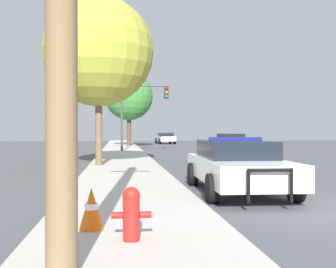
{
  "coord_description": "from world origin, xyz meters",
  "views": [
    {
      "loc": [
        -5.32,
        -7.75,
        1.6
      ],
      "look_at": [
        -1.91,
        21.51,
        1.34
      ],
      "focal_mm": 45.0,
      "sensor_mm": 36.0,
      "label": 1
    }
  ],
  "objects": [
    {
      "name": "sidewalk_left",
      "position": [
        -5.1,
        0.0,
        0.07
      ],
      "size": [
        3.0,
        110.0,
        0.13
      ],
      "color": "#BCB7AD",
      "rests_on": "ground_plane"
    },
    {
      "name": "police_car",
      "position": [
        -2.31,
        2.78,
        0.72
      ],
      "size": [
        2.23,
        5.06,
        1.42
      ],
      "rotation": [
        0.0,
        0.0,
        3.11
      ],
      "color": "white",
      "rests_on": "ground_plane"
    },
    {
      "name": "fire_hydrant",
      "position": [
        -5.16,
        -2.14,
        0.51
      ],
      "size": [
        0.54,
        0.24,
        0.72
      ],
      "color": "red",
      "rests_on": "sidewalk_left"
    },
    {
      "name": "traffic_light",
      "position": [
        -3.75,
        22.28,
        3.52
      ],
      "size": [
        3.42,
        0.35,
        4.79
      ],
      "color": "#424247",
      "rests_on": "sidewalk_left"
    },
    {
      "name": "car_background_distant",
      "position": [
        0.11,
        41.63,
        0.71
      ],
      "size": [
        2.2,
        4.4,
        1.3
      ],
      "rotation": [
        0.0,
        0.0,
        0.07
      ],
      "color": "silver",
      "rests_on": "ground_plane"
    },
    {
      "name": "car_background_oncoming",
      "position": [
        2.61,
        21.43,
        0.71
      ],
      "size": [
        2.01,
        4.27,
        1.36
      ],
      "rotation": [
        0.0,
        0.0,
        3.18
      ],
      "color": "maroon",
      "rests_on": "ground_plane"
    },
    {
      "name": "tree_sidewalk_far",
      "position": [
        -4.38,
        32.35,
        4.81
      ],
      "size": [
        4.53,
        4.53,
        6.96
      ],
      "color": "#4C3823",
      "rests_on": "sidewalk_left"
    },
    {
      "name": "tree_sidewalk_near",
      "position": [
        -6.17,
        10.22,
        4.92
      ],
      "size": [
        4.64,
        4.64,
        7.11
      ],
      "color": "brown",
      "rests_on": "sidewalk_left"
    },
    {
      "name": "traffic_cone",
      "position": [
        -5.73,
        -1.44,
        0.44
      ],
      "size": [
        0.36,
        0.36,
        0.62
      ],
      "color": "orange",
      "rests_on": "sidewalk_left"
    }
  ]
}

